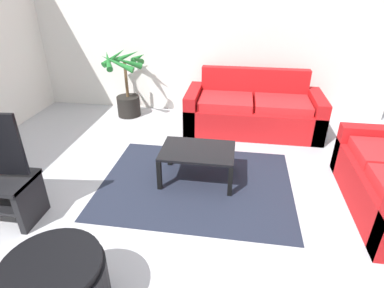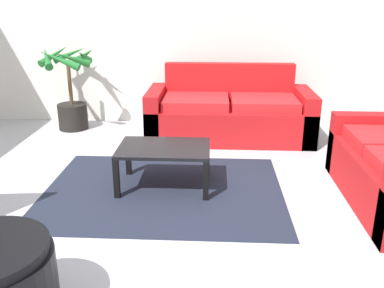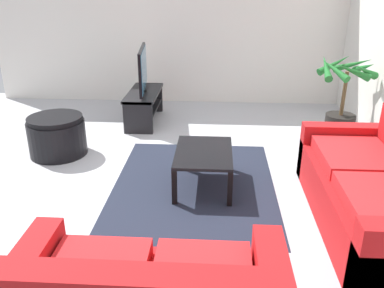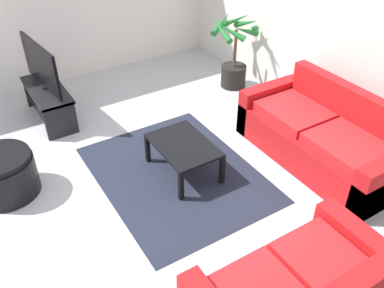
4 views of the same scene
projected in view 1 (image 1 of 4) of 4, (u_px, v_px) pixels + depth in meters
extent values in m
plane|color=#B2B2B7|center=(172.00, 219.00, 3.15)|extent=(6.60, 6.60, 0.00)
cube|color=silver|center=(208.00, 33.00, 5.15)|extent=(6.00, 0.06, 2.70)
cube|color=red|center=(252.00, 118.00, 4.91)|extent=(2.04, 0.90, 0.42)
cube|color=red|center=(254.00, 83.00, 5.03)|extent=(1.68, 0.16, 0.48)
cube|color=red|center=(193.00, 109.00, 4.99)|extent=(0.18, 0.90, 0.62)
cube|color=red|center=(315.00, 115.00, 4.74)|extent=(0.18, 0.90, 0.62)
cube|color=red|center=(226.00, 101.00, 4.80)|extent=(0.80, 0.66, 0.12)
cube|color=red|center=(282.00, 104.00, 4.69)|extent=(0.80, 0.66, 0.12)
cube|color=red|center=(376.00, 151.00, 3.76)|extent=(0.90, 0.18, 0.62)
cube|color=black|center=(31.00, 201.00, 3.03)|extent=(0.06, 0.41, 0.47)
cube|color=black|center=(198.00, 151.00, 3.61)|extent=(0.84, 0.59, 0.03)
cube|color=black|center=(159.00, 175.00, 3.52)|extent=(0.05, 0.05, 0.37)
cube|color=black|center=(230.00, 181.00, 3.42)|extent=(0.05, 0.05, 0.37)
cube|color=black|center=(170.00, 152.00, 3.99)|extent=(0.05, 0.05, 0.37)
cube|color=black|center=(232.00, 157.00, 3.88)|extent=(0.05, 0.05, 0.37)
cube|color=#1E2333|center=(196.00, 183.00, 3.70)|extent=(2.20, 1.70, 0.01)
cylinder|color=black|center=(129.00, 106.00, 5.48)|extent=(0.39, 0.39, 0.34)
cylinder|color=brown|center=(126.00, 80.00, 5.26)|extent=(0.05, 0.05, 0.59)
cone|color=#1F6D2A|center=(137.00, 60.00, 5.07)|extent=(0.10, 0.45, 0.25)
cone|color=#1F6D2A|center=(138.00, 57.00, 5.22)|extent=(0.41, 0.44, 0.27)
cone|color=#1F6D2A|center=(126.00, 56.00, 5.30)|extent=(0.46, 0.19, 0.26)
cone|color=#1F6D2A|center=(114.00, 57.00, 5.24)|extent=(0.33, 0.49, 0.28)
cone|color=#1F6D2A|center=(108.00, 60.00, 5.04)|extent=(0.31, 0.50, 0.28)
cone|color=#1F6D2A|center=(117.00, 63.00, 4.87)|extent=(0.55, 0.13, 0.29)
cone|color=#1F6D2A|center=(127.00, 62.00, 4.91)|extent=(0.45, 0.33, 0.26)
cylinder|color=black|center=(51.00, 266.00, 2.06)|extent=(0.66, 0.66, 0.06)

